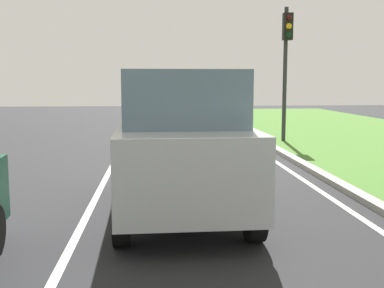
% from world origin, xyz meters
% --- Properties ---
extents(ground_plane, '(60.00, 60.00, 0.00)m').
position_xyz_m(ground_plane, '(0.00, 14.00, 0.00)').
color(ground_plane, '#262628').
extents(lane_line_center, '(0.12, 32.00, 0.01)m').
position_xyz_m(lane_line_center, '(-0.70, 14.00, 0.00)').
color(lane_line_center, silver).
rests_on(lane_line_center, ground).
extents(lane_line_right_edge, '(0.12, 32.00, 0.01)m').
position_xyz_m(lane_line_right_edge, '(3.60, 14.00, 0.00)').
color(lane_line_right_edge, silver).
rests_on(lane_line_right_edge, ground).
extents(curb_right, '(0.24, 48.00, 0.12)m').
position_xyz_m(curb_right, '(4.10, 14.00, 0.06)').
color(curb_right, '#9E9B93').
rests_on(curb_right, ground).
extents(car_suv_ahead, '(2.06, 4.54, 2.28)m').
position_xyz_m(car_suv_ahead, '(0.80, 9.49, 1.17)').
color(car_suv_ahead, '#B7BABF').
rests_on(car_suv_ahead, ground).
extents(traffic_light_near_right, '(0.32, 0.50, 4.64)m').
position_xyz_m(traffic_light_near_right, '(4.90, 18.19, 3.15)').
color(traffic_light_near_right, '#2D2D2D').
rests_on(traffic_light_near_right, ground).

